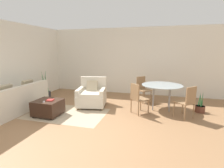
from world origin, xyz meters
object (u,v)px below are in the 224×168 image
at_px(couch, 16,102).
at_px(dining_chair_far_left, 142,87).
at_px(tv_remote_primary, 44,102).
at_px(potted_plant_small, 200,108).
at_px(dining_chair_near_right, 187,100).
at_px(ottoman, 48,107).
at_px(potted_plant, 45,93).
at_px(book_stack, 50,100).
at_px(dining_table, 162,87).
at_px(dining_chair_near_left, 138,97).
at_px(armchair, 92,95).

xyz_separation_m(couch, dining_chair_far_left, (3.55, 2.18, 0.22)).
bearing_deg(tv_remote_primary, couch, 172.44).
bearing_deg(dining_chair_far_left, potted_plant_small, -21.09).
height_order(couch, dining_chair_near_right, couch).
xyz_separation_m(ottoman, potted_plant, (-1.27, 1.60, -0.04)).
distance_m(ottoman, potted_plant_small, 4.49).
bearing_deg(potted_plant, couch, -84.69).
distance_m(dining_chair_far_left, potted_plant_small, 1.97).
height_order(book_stack, tv_remote_primary, book_stack).
bearing_deg(tv_remote_primary, book_stack, 57.97).
xyz_separation_m(couch, ottoman, (1.12, 0.01, -0.05)).
distance_m(dining_table, dining_chair_far_left, 0.97).
xyz_separation_m(dining_chair_far_left, potted_plant_small, (1.81, -0.70, -0.38)).
bearing_deg(potted_plant_small, potted_plant, 178.69).
bearing_deg(book_stack, dining_chair_near_right, 12.82).
bearing_deg(potted_plant_small, tv_remote_primary, -158.99).
relative_size(book_stack, dining_chair_near_right, 0.23).
bearing_deg(dining_chair_far_left, book_stack, -137.07).
xyz_separation_m(tv_remote_primary, dining_chair_near_right, (3.77, 0.99, 0.06)).
bearing_deg(dining_chair_near_left, tv_remote_primary, -157.93).
xyz_separation_m(armchair, dining_table, (2.24, 0.32, 0.35)).
distance_m(armchair, dining_chair_near_left, 1.61).
xyz_separation_m(tv_remote_primary, dining_chair_far_left, (2.43, 2.33, 0.06)).
bearing_deg(potted_plant, dining_table, -1.29).
distance_m(ottoman, tv_remote_primary, 0.26).
xyz_separation_m(couch, dining_chair_near_right, (4.89, 0.84, 0.22)).
xyz_separation_m(armchair, dining_chair_far_left, (1.57, 0.99, 0.17)).
relative_size(couch, dining_chair_near_right, 2.32).
distance_m(tv_remote_primary, dining_chair_near_right, 3.90).
bearing_deg(armchair, ottoman, -126.21).
xyz_separation_m(couch, potted_plant, (-0.15, 1.61, -0.09)).
xyz_separation_m(tv_remote_primary, potted_plant_small, (4.24, 1.63, -0.31)).
xyz_separation_m(dining_chair_near_left, potted_plant_small, (1.81, 0.64, -0.38)).
xyz_separation_m(potted_plant, potted_plant_small, (5.51, -0.13, -0.06)).
height_order(book_stack, dining_chair_far_left, dining_chair_far_left).
distance_m(potted_plant, dining_chair_near_right, 5.11).
distance_m(couch, dining_chair_near_right, 4.97).
xyz_separation_m(ottoman, dining_chair_far_left, (2.43, 2.17, 0.27)).
distance_m(book_stack, tv_remote_primary, 0.18).
bearing_deg(potted_plant_small, armchair, -175.00).
height_order(couch, book_stack, couch).
xyz_separation_m(book_stack, tv_remote_primary, (-0.09, -0.15, -0.01)).
bearing_deg(book_stack, armchair, 56.83).
bearing_deg(dining_chair_far_left, dining_chair_near_left, -90.00).
height_order(tv_remote_primary, dining_chair_far_left, dining_chair_far_left).
relative_size(tv_remote_primary, potted_plant_small, 0.21).
bearing_deg(armchair, dining_chair_near_left, -12.50).
relative_size(potted_plant, dining_chair_far_left, 1.26).
xyz_separation_m(couch, dining_table, (4.22, 1.51, 0.41)).
relative_size(dining_chair_near_right, dining_chair_far_left, 1.00).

